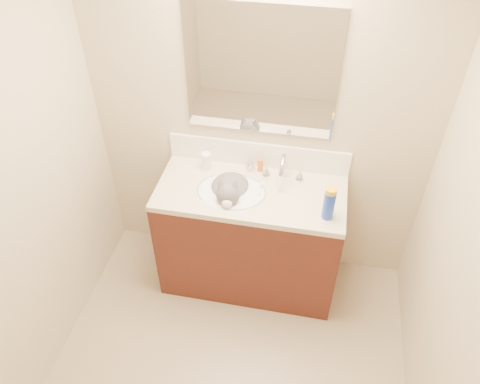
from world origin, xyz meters
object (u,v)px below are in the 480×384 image
at_px(faucet, 283,170).
at_px(silver_jar, 250,166).
at_px(pill_bottle, 207,161).
at_px(amber_bottle, 260,165).
at_px(spray_can, 329,205).
at_px(vanity_cabinet, 250,239).
at_px(basin, 231,199).
at_px(cat, 230,192).

xyz_separation_m(faucet, silver_jar, (-0.22, 0.07, -0.06)).
height_order(pill_bottle, amber_bottle, pill_bottle).
relative_size(pill_bottle, spray_can, 0.62).
xyz_separation_m(silver_jar, spray_can, (0.53, -0.35, 0.06)).
xyz_separation_m(vanity_cabinet, pill_bottle, (-0.33, 0.17, 0.51)).
bearing_deg(pill_bottle, basin, -43.68).
xyz_separation_m(basin, silver_jar, (0.08, 0.23, 0.10)).
xyz_separation_m(vanity_cabinet, amber_bottle, (0.03, 0.21, 0.50)).
relative_size(pill_bottle, silver_jar, 1.94).
bearing_deg(basin, cat, 121.44).
relative_size(vanity_cabinet, faucet, 4.29).
bearing_deg(amber_bottle, vanity_cabinet, -96.79).
relative_size(faucet, spray_can, 1.49).
height_order(basin, amber_bottle, amber_bottle).
bearing_deg(faucet, spray_can, -42.77).
relative_size(amber_bottle, spray_can, 0.49).
bearing_deg(cat, basin, -65.75).
bearing_deg(spray_can, pill_bottle, 158.86).
distance_m(vanity_cabinet, silver_jar, 0.52).
bearing_deg(faucet, cat, -155.52).
height_order(faucet, amber_bottle, faucet).
xyz_separation_m(vanity_cabinet, faucet, (0.18, 0.14, 0.54)).
height_order(vanity_cabinet, faucet, faucet).
relative_size(silver_jar, amber_bottle, 0.66).
bearing_deg(amber_bottle, pill_bottle, -173.39).
relative_size(basin, pill_bottle, 3.82).
bearing_deg(faucet, basin, -150.88).
height_order(cat, silver_jar, cat).
bearing_deg(spray_can, cat, 167.36).
height_order(cat, spray_can, spray_can).
bearing_deg(amber_bottle, silver_jar, -173.43).
bearing_deg(silver_jar, pill_bottle, -173.38).
height_order(faucet, spray_can, faucet).
xyz_separation_m(faucet, cat, (-0.31, -0.14, -0.12)).
xyz_separation_m(cat, pill_bottle, (-0.19, 0.18, 0.09)).
bearing_deg(spray_can, silver_jar, 146.65).
height_order(vanity_cabinet, silver_jar, silver_jar).
bearing_deg(vanity_cabinet, amber_bottle, 83.21).
distance_m(faucet, amber_bottle, 0.18).
relative_size(cat, spray_can, 2.15).
height_order(pill_bottle, silver_jar, pill_bottle).
bearing_deg(basin, faucet, 29.12).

